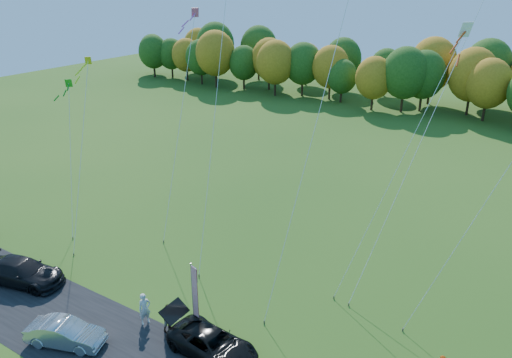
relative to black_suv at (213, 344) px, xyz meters
The scene contains 15 objects.
ground 2.66m from the black_suv, 144.83° to the left, with size 160.00×160.00×0.00m, color #275115.
tree_line 56.52m from the black_suv, 92.13° to the left, with size 116.00×12.00×10.00m, color #1E4711, non-canonical shape.
black_suv is the anchor object (origin of this frame).
silver_sedan 8.06m from the black_suv, 153.59° to the right, with size 1.49×4.27×1.41m, color #ADADB2.
dark_truck_a 14.51m from the black_suv, behind, with size 2.28×5.62×1.63m, color black.
person_tailgate_a 4.87m from the black_suv, behind, with size 0.71×0.46×1.94m, color silver.
person_tailgate_b 3.31m from the black_suv, behind, with size 0.80×0.63×1.66m, color gray.
feather_flag 2.94m from the black_suv, 151.97° to the left, with size 0.55×0.22×4.32m.
kite_delta_blue 18.46m from the black_suv, 123.19° to the left, with size 5.37×12.34×28.05m.
kite_parafoil_orange 19.67m from the black_suv, 64.94° to the left, with size 6.31×13.65×25.00m.
kite_delta_red 14.02m from the black_suv, 76.32° to the left, with size 3.18×9.00×24.59m.
kite_diamond_yellow 17.92m from the black_suv, 160.68° to the left, with size 3.60×6.41×13.30m.
kite_diamond_green 20.06m from the black_suv, 160.76° to the left, with size 4.33×4.98×11.38m.
kite_diamond_white 13.96m from the black_suv, 62.41° to the left, with size 5.07×5.82×16.69m.
kite_diamond_pink 17.35m from the black_suv, 135.44° to the left, with size 2.27×7.53×16.66m.
Camera 1 is at (15.21, -17.78, 18.58)m, focal length 35.00 mm.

